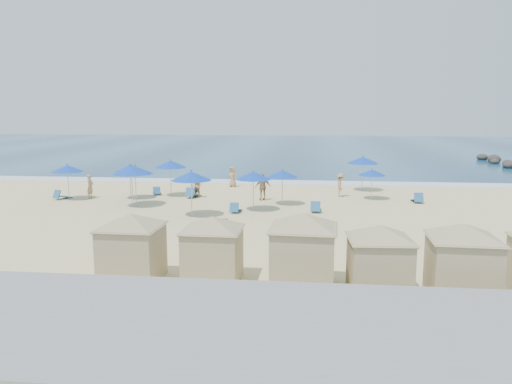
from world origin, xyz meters
The scene contains 31 objects.
ground centered at (0.00, 0.00, 0.00)m, with size 160.00×160.00×0.00m, color beige.
ocean centered at (0.00, 55.00, 0.03)m, with size 160.00×80.00×0.06m, color navy.
surf_line centered at (0.00, 15.50, 0.04)m, with size 160.00×2.50×0.08m, color white.
seawall centered at (0.00, -13.50, 0.65)m, with size 160.00×6.10×1.22m.
trash_bin centered at (-1.52, -2.47, 0.37)m, with size 0.75×0.75×0.75m, color black.
cabana_0 centered at (-3.33, -9.24, 1.53)m, with size 4.25×4.25×2.67m.
cabana_1 centered at (-0.48, -9.08, 1.48)m, with size 4.13×4.13×2.59m.
cabana_2 centered at (2.67, -9.30, 1.63)m, with size 4.53×4.53×2.85m.
cabana_3 centered at (5.13, -9.74, 1.47)m, with size 4.09×4.09×2.57m.
cabana_4 centered at (7.69, -9.81, 1.56)m, with size 4.33×4.33×2.72m.
umbrella_0 centered at (-13.38, 6.06, 2.12)m, with size 2.15×2.15×2.44m.
umbrella_1 centered at (-8.10, 4.47, 2.28)m, with size 2.31×2.31×2.62m.
umbrella_2 centered at (-9.34, 6.87, 2.08)m, with size 2.11×2.11×2.40m.
umbrella_3 centered at (-8.18, 4.06, 2.31)m, with size 2.34×2.34×2.66m.
umbrella_4 centered at (-6.88, 8.19, 2.27)m, with size 2.30×2.30×2.61m.
umbrella_5 centered at (-0.52, 3.65, 2.13)m, with size 2.16×2.16×2.45m.
umbrella_6 centered at (-3.82, 1.67, 2.31)m, with size 2.35×2.35×2.67m.
umbrella_7 centered at (1.10, 5.75, 1.99)m, with size 2.02×2.02×2.30m.
umbrella_8 centered at (6.74, 12.00, 2.32)m, with size 2.35×2.35×2.68m.
umbrella_9 centered at (7.00, 8.36, 1.84)m, with size 1.87×1.87×2.13m.
beach_chair_0 centered at (-14.00, 6.14, 0.24)m, with size 0.98×1.37×0.69m.
beach_chair_1 centered at (-8.04, 8.59, 0.22)m, with size 0.78×1.23×0.63m.
beach_chair_2 centered at (-5.24, 7.70, 0.26)m, with size 0.92×1.49×0.76m.
beach_chair_3 centered at (-1.51, 2.94, 0.23)m, with size 0.62×1.23×0.65m.
beach_chair_4 centered at (3.22, 3.62, 0.25)m, with size 0.67×1.33×0.71m.
beach_chair_5 centered at (9.87, 7.45, 0.25)m, with size 0.61×1.32×0.72m.
beachgoer_0 centered at (-12.15, 6.73, 0.83)m, with size 0.60×0.40×1.65m, color tan.
beachgoer_1 centered at (-4.94, 7.74, 0.85)m, with size 0.82×0.64×1.69m, color tan.
beachgoer_2 centered at (-0.29, 7.24, 0.91)m, with size 1.07×0.44×1.82m, color tan.
beachgoer_3 centered at (4.98, 9.17, 0.84)m, with size 1.08×0.62×1.68m, color tan.
beachgoer_4 centered at (-3.25, 13.00, 0.80)m, with size 0.78×0.51×1.60m, color tan.
Camera 1 is at (2.86, -25.64, 5.95)m, focal length 35.00 mm.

